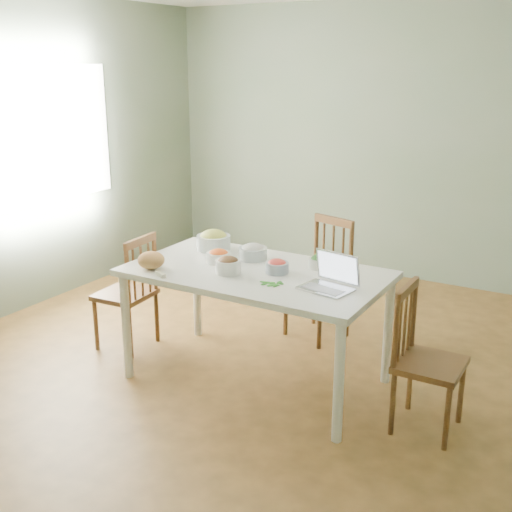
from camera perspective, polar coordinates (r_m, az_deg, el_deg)
The scene contains 19 objects.
floor at distance 4.65m, azimuth 1.48°, elevation -10.15°, with size 5.00×5.00×0.00m, color #4F3719.
wall_back at distance 6.49m, azimuth 12.48°, elevation 9.77°, with size 5.00×0.00×2.70m, color gray.
wall_left at distance 5.82m, azimuth -20.72°, elevation 8.29°, with size 0.00×5.00×2.70m, color gray.
window_left at distance 5.98m, azimuth -18.51°, elevation 10.17°, with size 0.04×1.60×1.20m, color white.
dining_table at distance 4.36m, azimuth 0.00°, elevation -6.27°, with size 1.70×0.96×0.80m, color white, non-canonical shape.
chair_far at distance 5.05m, azimuth 5.50°, elevation -2.11°, with size 0.42×0.40×0.95m, color #3A2611, non-canonical shape.
chair_left at distance 4.96m, azimuth -11.64°, elevation -3.12°, with size 0.40×0.38×0.89m, color #3A2611, non-canonical shape.
chair_right at distance 3.91m, azimuth 15.33°, elevation -9.05°, with size 0.39×0.37×0.89m, color #3A2611, non-canonical shape.
bread_boule at distance 4.30m, azimuth -9.35°, elevation -0.37°, with size 0.18×0.18×0.12m, color tan.
butter_stick at distance 4.14m, azimuth -8.51°, elevation -1.65°, with size 0.10×0.03×0.03m, color beige.
bowl_squash at distance 4.69m, azimuth -3.82°, elevation 1.44°, with size 0.25×0.25×0.14m, color #E4E14C, non-canonical shape.
bowl_carrot at distance 4.38m, azimuth -3.37°, elevation -0.00°, with size 0.17×0.17×0.09m, color #FD4F00, non-canonical shape.
bowl_onion at distance 4.45m, azimuth -0.28°, elevation 0.40°, with size 0.20×0.20×0.11m, color silver, non-canonical shape.
bowl_mushroom at distance 4.16m, azimuth -2.50°, elevation -0.81°, with size 0.17×0.17×0.11m, color #472E1F, non-canonical shape.
bowl_redpep at distance 4.17m, azimuth 1.89°, elevation -0.92°, with size 0.15×0.15×0.09m, color red, non-canonical shape.
bowl_broccoli at distance 4.28m, azimuth 5.69°, elevation -0.50°, with size 0.15×0.15×0.09m, color #1D3C14, non-canonical shape.
flatbread at distance 4.38m, azimuth 6.20°, elevation -0.60°, with size 0.21×0.21×0.02m, color beige.
basil_bunch at distance 3.97m, azimuth 1.29°, elevation -2.35°, with size 0.17×0.17×0.02m, color #387426, non-canonical shape.
laptop at distance 3.86m, azimuth 6.29°, elevation -1.54°, with size 0.31×0.25×0.21m, color silver, non-canonical shape.
Camera 1 is at (1.99, -3.63, 2.12)m, focal length 44.76 mm.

